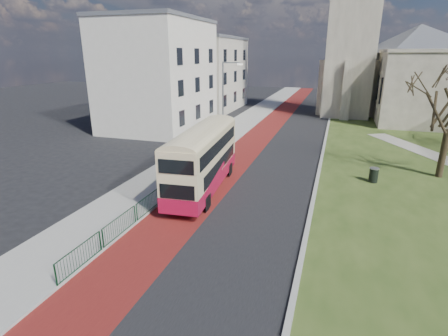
% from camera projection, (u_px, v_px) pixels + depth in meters
% --- Properties ---
extents(ground, '(160.00, 160.00, 0.00)m').
position_uv_depth(ground, '(200.00, 215.00, 20.32)').
color(ground, black).
rests_on(ground, ground).
extents(road_carriageway, '(9.00, 120.00, 0.01)m').
position_uv_depth(road_carriageway, '(281.00, 139.00, 37.95)').
color(road_carriageway, black).
rests_on(road_carriageway, ground).
extents(bus_lane, '(3.40, 120.00, 0.01)m').
position_uv_depth(bus_lane, '(257.00, 138.00, 38.74)').
color(bus_lane, '#591414').
rests_on(bus_lane, ground).
extents(pavement_west, '(4.00, 120.00, 0.12)m').
position_uv_depth(pavement_west, '(224.00, 135.00, 39.83)').
color(pavement_west, gray).
rests_on(pavement_west, ground).
extents(kerb_west, '(0.25, 120.00, 0.13)m').
position_uv_depth(kerb_west, '(241.00, 136.00, 39.24)').
color(kerb_west, '#999993').
rests_on(kerb_west, ground).
extents(kerb_east, '(0.25, 80.00, 0.13)m').
position_uv_depth(kerb_east, '(326.00, 138.00, 38.39)').
color(kerb_east, '#999993').
rests_on(kerb_east, ground).
extents(pedestrian_railing, '(0.07, 24.00, 1.12)m').
position_uv_depth(pedestrian_railing, '(182.00, 178.00, 24.62)').
color(pedestrian_railing, '#0C3519').
rests_on(pedestrian_railing, ground).
extents(gothic_church, '(16.38, 18.00, 40.00)m').
position_uv_depth(gothic_church, '(390.00, 20.00, 46.85)').
color(gothic_church, gray).
rests_on(gothic_church, ground).
extents(street_block_near, '(10.30, 14.30, 13.00)m').
position_uv_depth(street_block_near, '(159.00, 74.00, 42.25)').
color(street_block_near, silver).
rests_on(street_block_near, ground).
extents(street_block_far, '(10.30, 16.30, 11.50)m').
position_uv_depth(street_block_far, '(206.00, 74.00, 56.94)').
color(street_block_far, '#BEB7A1').
rests_on(street_block_far, ground).
extents(streetlamp, '(2.13, 0.18, 8.00)m').
position_uv_depth(streetlamp, '(224.00, 97.00, 36.41)').
color(streetlamp, gray).
rests_on(streetlamp, pavement_west).
extents(bus, '(3.18, 10.20, 4.20)m').
position_uv_depth(bus, '(203.00, 157.00, 23.22)').
color(bus, maroon).
rests_on(bus, ground).
extents(litter_bin, '(0.78, 0.78, 1.07)m').
position_uv_depth(litter_bin, '(374.00, 175.00, 25.18)').
color(litter_bin, black).
rests_on(litter_bin, grass_green).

